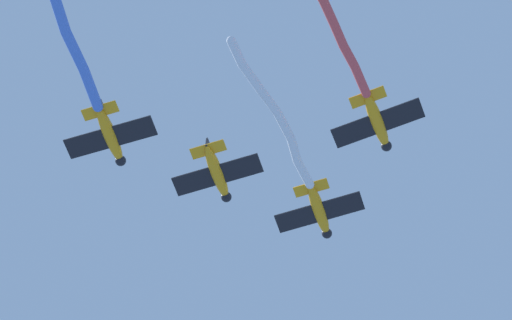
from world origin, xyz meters
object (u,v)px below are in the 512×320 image
object	(u,v)px
airplane_lead	(319,211)
airplane_right_wing	(377,122)
airplane_left_wing	(217,173)
airplane_slot	(110,136)

from	to	relation	value
airplane_lead	airplane_right_wing	bearing A→B (deg)	-132.90
airplane_left_wing	airplane_slot	xyz separation A→B (m)	(4.41, 8.48, -0.30)
airplane_right_wing	airplane_left_wing	bearing A→B (deg)	92.97
airplane_left_wing	airplane_right_wing	bearing A→B (deg)	-91.30
airplane_lead	airplane_right_wing	size ratio (longest dim) A/B	0.99
airplane_lead	airplane_slot	bearing A→B (deg)	131.04
airplane_right_wing	airplane_slot	size ratio (longest dim) A/B	1.01
airplane_left_wing	airplane_lead	bearing A→B (deg)	-49.32
airplane_lead	airplane_slot	xyz separation A→B (m)	(8.83, 16.96, -0.30)
airplane_slot	airplane_lead	bearing A→B (deg)	-50.32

